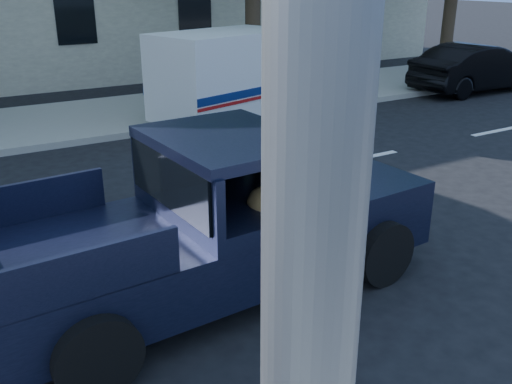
{
  "coord_description": "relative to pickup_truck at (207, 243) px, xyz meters",
  "views": [
    {
      "loc": [
        -3.49,
        -4.9,
        3.51
      ],
      "look_at": [
        -0.56,
        0.03,
        1.28
      ],
      "focal_mm": 40.0,
      "sensor_mm": 36.0,
      "label": 1
    }
  ],
  "objects": [
    {
      "name": "ground",
      "position": [
        1.0,
        -0.4,
        -0.62
      ],
      "size": [
        120.0,
        120.0,
        0.0
      ],
      "primitive_type": "plane",
      "color": "black",
      "rests_on": "ground"
    },
    {
      "name": "far_sidewalk",
      "position": [
        1.0,
        8.8,
        -0.55
      ],
      "size": [
        60.0,
        4.0,
        0.15
      ],
      "primitive_type": "cube",
      "color": "gray",
      "rests_on": "ground"
    },
    {
      "name": "lane_stripes",
      "position": [
        3.0,
        3.0,
        -0.62
      ],
      "size": [
        21.6,
        0.14,
        0.01
      ],
      "primitive_type": null,
      "color": "silver",
      "rests_on": "ground"
    },
    {
      "name": "pickup_truck",
      "position": [
        0.0,
        0.0,
        0.0
      ],
      "size": [
        5.27,
        2.74,
        1.85
      ],
      "rotation": [
        0.0,
        0.0,
        0.06
      ],
      "color": "black",
      "rests_on": "ground"
    },
    {
      "name": "mail_truck",
      "position": [
        3.97,
        6.68,
        0.35
      ],
      "size": [
        4.43,
        2.98,
        2.23
      ],
      "rotation": [
        0.0,
        0.0,
        0.28
      ],
      "color": "silver",
      "rests_on": "ground"
    },
    {
      "name": "parked_sedan",
      "position": [
        12.41,
        6.49,
        0.11
      ],
      "size": [
        1.58,
        4.45,
        1.46
      ],
      "primitive_type": "imported",
      "rotation": [
        0.0,
        0.0,
        1.56
      ],
      "color": "black",
      "rests_on": "ground"
    }
  ]
}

